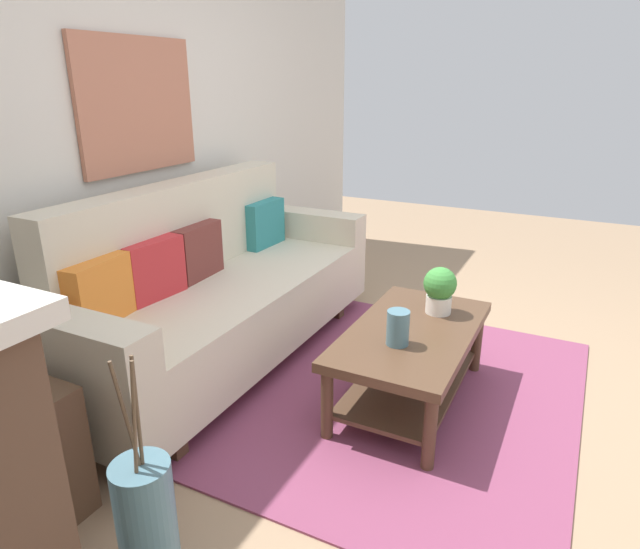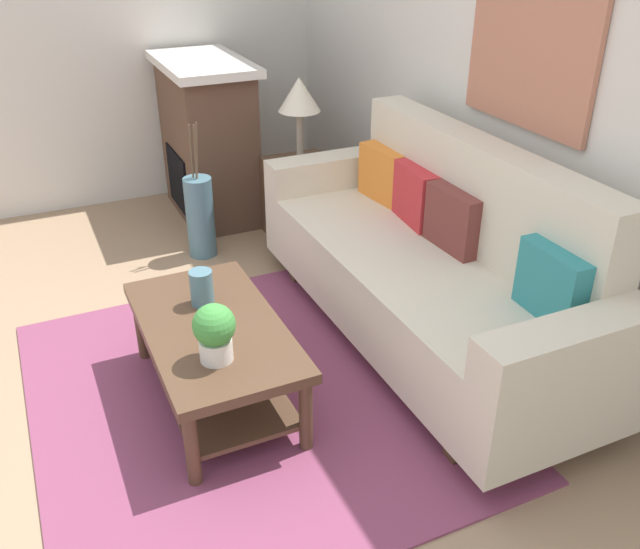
% 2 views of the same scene
% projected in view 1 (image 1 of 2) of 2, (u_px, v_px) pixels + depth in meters
% --- Properties ---
extents(ground_plane, '(9.58, 9.58, 0.00)m').
position_uv_depth(ground_plane, '(475.00, 414.00, 2.85)').
color(ground_plane, '#9E7F60').
extents(wall_back, '(5.58, 0.10, 2.70)m').
position_uv_depth(wall_back, '(144.00, 132.00, 3.29)').
color(wall_back, silver).
rests_on(wall_back, ground_plane).
extents(area_rug, '(2.22, 2.01, 0.01)m').
position_uv_depth(area_rug, '(385.00, 390.00, 3.06)').
color(area_rug, '#843D5B').
rests_on(area_rug, ground_plane).
extents(couch, '(2.35, 0.84, 1.08)m').
position_uv_depth(couch, '(217.00, 293.00, 3.29)').
color(couch, beige).
rests_on(couch, ground_plane).
extents(throw_pillow_orange, '(0.37, 0.16, 0.32)m').
position_uv_depth(throw_pillow_orange, '(99.00, 292.00, 2.64)').
color(throw_pillow_orange, orange).
rests_on(throw_pillow_orange, couch).
extents(throw_pillow_crimson, '(0.37, 0.15, 0.32)m').
position_uv_depth(throw_pillow_crimson, '(153.00, 269.00, 2.95)').
color(throw_pillow_crimson, red).
rests_on(throw_pillow_crimson, couch).
extents(throw_pillow_maroon, '(0.36, 0.14, 0.32)m').
position_uv_depth(throw_pillow_maroon, '(197.00, 251.00, 3.26)').
color(throw_pillow_maroon, brown).
rests_on(throw_pillow_maroon, couch).
extents(throw_pillow_teal, '(0.36, 0.14, 0.32)m').
position_uv_depth(throw_pillow_teal, '(264.00, 224.00, 3.88)').
color(throw_pillow_teal, teal).
rests_on(throw_pillow_teal, couch).
extents(coffee_table, '(1.10, 0.60, 0.43)m').
position_uv_depth(coffee_table, '(411.00, 349.00, 2.86)').
color(coffee_table, '#513826').
rests_on(coffee_table, ground_plane).
extents(tabletop_vase, '(0.11, 0.11, 0.17)m').
position_uv_depth(tabletop_vase, '(398.00, 328.00, 2.64)').
color(tabletop_vase, slate).
rests_on(tabletop_vase, coffee_table).
extents(potted_plant_tabletop, '(0.18, 0.18, 0.26)m').
position_uv_depth(potted_plant_tabletop, '(440.00, 289.00, 2.98)').
color(potted_plant_tabletop, white).
rests_on(potted_plant_tabletop, coffee_table).
extents(side_table, '(0.44, 0.44, 0.56)m').
position_uv_depth(side_table, '(4.00, 465.00, 2.06)').
color(side_table, '#513826').
rests_on(side_table, ground_plane).
extents(floor_vase, '(0.19, 0.19, 0.55)m').
position_uv_depth(floor_vase, '(149.00, 536.00, 1.74)').
color(floor_vase, slate).
rests_on(floor_vase, ground_plane).
extents(floor_vase_branch_a, '(0.03, 0.02, 0.36)m').
position_uv_depth(floor_vase_branch_a, '(137.00, 411.00, 1.61)').
color(floor_vase_branch_a, brown).
rests_on(floor_vase_branch_a, floor_vase).
extents(floor_vase_branch_b, '(0.04, 0.04, 0.36)m').
position_uv_depth(floor_vase_branch_b, '(125.00, 415.00, 1.59)').
color(floor_vase_branch_b, brown).
rests_on(floor_vase_branch_b, floor_vase).
extents(floor_vase_branch_c, '(0.04, 0.02, 0.36)m').
position_uv_depth(floor_vase_branch_c, '(134.00, 418.00, 1.57)').
color(floor_vase_branch_c, brown).
rests_on(floor_vase_branch_c, floor_vase).
extents(framed_painting, '(0.88, 0.03, 0.74)m').
position_uv_depth(framed_painting, '(139.00, 105.00, 3.12)').
color(framed_painting, '#B77056').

